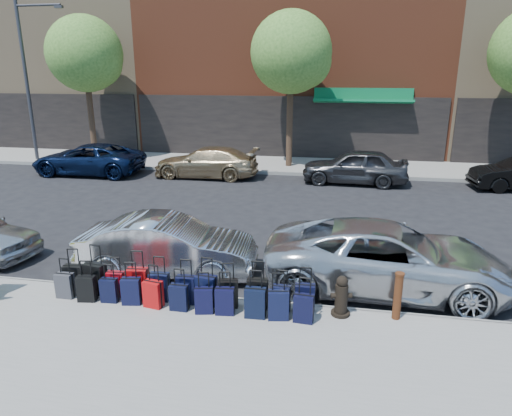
% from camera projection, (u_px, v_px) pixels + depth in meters
% --- Properties ---
extents(ground, '(120.00, 120.00, 0.00)m').
position_uv_depth(ground, '(237.00, 231.00, 14.00)').
color(ground, black).
rests_on(ground, ground).
extents(sidewalk_near, '(60.00, 4.00, 0.15)m').
position_uv_depth(sidewalk_near, '(153.00, 352.00, 7.86)').
color(sidewalk_near, gray).
rests_on(sidewalk_near, ground).
extents(sidewalk_far, '(60.00, 4.00, 0.15)m').
position_uv_depth(sidewalk_far, '(280.00, 165.00, 23.39)').
color(sidewalk_far, gray).
rests_on(sidewalk_far, ground).
extents(curb_near, '(60.00, 0.08, 0.15)m').
position_uv_depth(curb_near, '(190.00, 297.00, 9.77)').
color(curb_near, gray).
rests_on(curb_near, ground).
extents(curb_far, '(60.00, 0.08, 0.15)m').
position_uv_depth(curb_far, '(274.00, 173.00, 21.49)').
color(curb_far, gray).
rests_on(curb_far, ground).
extents(building_left, '(15.00, 12.12, 16.00)m').
position_uv_depth(building_left, '(67.00, 21.00, 31.40)').
color(building_left, '#957C5B').
rests_on(building_left, ground).
extents(tree_left, '(3.80, 3.80, 7.27)m').
position_uv_depth(tree_left, '(88.00, 56.00, 23.09)').
color(tree_left, black).
rests_on(tree_left, sidewalk_far).
extents(tree_center, '(3.80, 3.80, 7.27)m').
position_uv_depth(tree_center, '(294.00, 55.00, 21.25)').
color(tree_center, black).
rests_on(tree_center, sidewalk_far).
extents(streetlight, '(2.59, 0.18, 8.00)m').
position_uv_depth(streetlight, '(29.00, 71.00, 23.16)').
color(streetlight, '#333338').
rests_on(streetlight, sidewalk_far).
extents(suitcase_front_0, '(0.43, 0.27, 0.97)m').
position_uv_depth(suitcase_front_0, '(74.00, 278.00, 9.79)').
color(suitcase_front_0, black).
rests_on(suitcase_front_0, sidewalk_near).
extents(suitcase_front_1, '(0.48, 0.31, 1.08)m').
position_uv_depth(suitcase_front_1, '(96.00, 278.00, 9.71)').
color(suitcase_front_1, black).
rests_on(suitcase_front_1, sidewalk_near).
extents(suitcase_front_2, '(0.37, 0.21, 0.86)m').
position_uv_depth(suitcase_front_2, '(116.00, 284.00, 9.61)').
color(suitcase_front_2, maroon).
rests_on(suitcase_front_2, sidewalk_near).
extents(suitcase_front_3, '(0.45, 0.28, 1.02)m').
position_uv_depth(suitcase_front_3, '(138.00, 283.00, 9.54)').
color(suitcase_front_3, '#9A090B').
rests_on(suitcase_front_3, sidewalk_near).
extents(suitcase_front_4, '(0.40, 0.24, 0.95)m').
position_uv_depth(suitcase_front_4, '(159.00, 287.00, 9.42)').
color(suitcase_front_4, black).
rests_on(suitcase_front_4, sidewalk_near).
extents(suitcase_front_5, '(0.40, 0.24, 0.94)m').
position_uv_depth(suitcase_front_5, '(186.00, 290.00, 9.30)').
color(suitcase_front_5, black).
rests_on(suitcase_front_5, sidewalk_near).
extents(suitcase_front_6, '(0.44, 0.28, 1.01)m').
position_uv_depth(suitcase_front_6, '(206.00, 290.00, 9.23)').
color(suitcase_front_6, black).
rests_on(suitcase_front_6, sidewalk_near).
extents(suitcase_front_7, '(0.42, 0.29, 0.93)m').
position_uv_depth(suitcase_front_7, '(228.00, 293.00, 9.15)').
color(suitcase_front_7, black).
rests_on(suitcase_front_7, sidewalk_near).
extents(suitcase_front_8, '(0.42, 0.25, 0.99)m').
position_uv_depth(suitcase_front_8, '(257.00, 293.00, 9.11)').
color(suitcase_front_8, black).
rests_on(suitcase_front_8, sidewalk_near).
extents(suitcase_front_9, '(0.36, 0.21, 0.86)m').
position_uv_depth(suitcase_front_9, '(281.00, 298.00, 8.99)').
color(suitcase_front_9, black).
rests_on(suitcase_front_9, sidewalk_near).
extents(suitcase_front_10, '(0.40, 0.23, 0.93)m').
position_uv_depth(suitcase_front_10, '(305.00, 298.00, 8.96)').
color(suitcase_front_10, black).
rests_on(suitcase_front_10, sidewalk_near).
extents(suitcase_back_0, '(0.36, 0.21, 0.86)m').
position_uv_depth(suitcase_back_0, '(65.00, 285.00, 9.54)').
color(suitcase_back_0, '#36363B').
rests_on(suitcase_back_0, sidewalk_near).
extents(suitcase_back_1, '(0.39, 0.26, 0.88)m').
position_uv_depth(suitcase_back_1, '(87.00, 288.00, 9.39)').
color(suitcase_back_1, black).
rests_on(suitcase_back_1, sidewalk_near).
extents(suitcase_back_2, '(0.35, 0.22, 0.81)m').
position_uv_depth(suitcase_back_2, '(109.00, 290.00, 9.37)').
color(suitcase_back_2, black).
rests_on(suitcase_back_2, sidewalk_near).
extents(suitcase_back_3, '(0.41, 0.28, 0.90)m').
position_uv_depth(suitcase_back_3, '(131.00, 291.00, 9.27)').
color(suitcase_back_3, black).
rests_on(suitcase_back_3, sidewalk_near).
extents(suitcase_back_4, '(0.41, 0.28, 0.89)m').
position_uv_depth(suitcase_back_4, '(153.00, 294.00, 9.15)').
color(suitcase_back_4, '#B30B0C').
rests_on(suitcase_back_4, sidewalk_near).
extents(suitcase_back_5, '(0.36, 0.21, 0.86)m').
position_uv_depth(suitcase_back_5, '(179.00, 297.00, 9.04)').
color(suitcase_back_5, black).
rests_on(suitcase_back_5, sidewalk_near).
extents(suitcase_back_6, '(0.39, 0.27, 0.84)m').
position_uv_depth(suitcase_back_6, '(204.00, 300.00, 8.93)').
color(suitcase_back_6, black).
rests_on(suitcase_back_6, sidewalk_near).
extents(suitcase_back_7, '(0.39, 0.25, 0.87)m').
position_uv_depth(suitcase_back_7, '(225.00, 301.00, 8.89)').
color(suitcase_back_7, black).
rests_on(suitcase_back_7, sidewalk_near).
extents(suitcase_back_8, '(0.41, 0.25, 0.96)m').
position_uv_depth(suitcase_back_8, '(255.00, 303.00, 8.77)').
color(suitcase_back_8, black).
rests_on(suitcase_back_8, sidewalk_near).
extents(suitcase_back_9, '(0.43, 0.29, 0.94)m').
position_uv_depth(suitcase_back_9, '(278.00, 305.00, 8.70)').
color(suitcase_back_9, black).
rests_on(suitcase_back_9, sidewalk_near).
extents(suitcase_back_10, '(0.39, 0.24, 0.89)m').
position_uv_depth(suitcase_back_10, '(304.00, 308.00, 8.61)').
color(suitcase_back_10, black).
rests_on(suitcase_back_10, sidewalk_near).
extents(fire_hydrant, '(0.42, 0.37, 0.82)m').
position_uv_depth(fire_hydrant, '(341.00, 297.00, 8.82)').
color(fire_hydrant, black).
rests_on(fire_hydrant, sidewalk_near).
extents(bollard, '(0.18, 0.18, 0.95)m').
position_uv_depth(bollard, '(398.00, 295.00, 8.65)').
color(bollard, '#38190C').
rests_on(bollard, sidewalk_near).
extents(car_near_1, '(4.32, 1.80, 1.39)m').
position_uv_depth(car_near_1, '(168.00, 246.00, 10.92)').
color(car_near_1, silver).
rests_on(car_near_1, ground).
extents(car_near_2, '(5.44, 2.62, 1.50)m').
position_uv_depth(car_near_2, '(387.00, 257.00, 10.13)').
color(car_near_2, silver).
rests_on(car_near_2, ground).
extents(car_far_0, '(5.17, 2.41, 1.43)m').
position_uv_depth(car_far_0, '(88.00, 159.00, 21.43)').
color(car_far_0, '#0C1837').
rests_on(car_far_0, ground).
extents(car_far_1, '(4.77, 1.94, 1.38)m').
position_uv_depth(car_far_1, '(206.00, 162.00, 20.84)').
color(car_far_1, tan).
rests_on(car_far_1, ground).
extents(car_far_2, '(4.53, 2.00, 1.52)m').
position_uv_depth(car_far_2, '(355.00, 166.00, 19.64)').
color(car_far_2, '#363638').
rests_on(car_far_2, ground).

